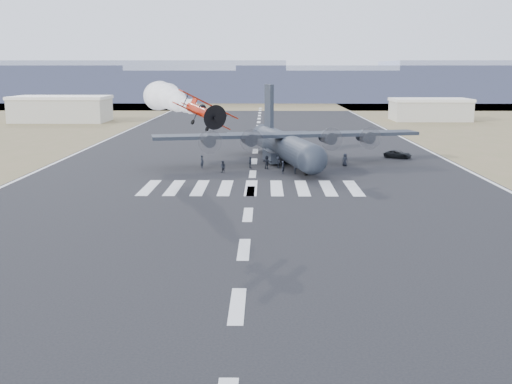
{
  "coord_description": "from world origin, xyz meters",
  "views": [
    {
      "loc": [
        1.59,
        -23.8,
        13.74
      ],
      "look_at": [
        0.9,
        26.72,
        4.0
      ],
      "focal_mm": 45.0,
      "sensor_mm": 36.0,
      "label": 1
    }
  ],
  "objects_px": {
    "hangar_left": "(61,109)",
    "hangar_right": "(430,109)",
    "crew_g": "(283,167)",
    "transport_aircraft": "(285,143)",
    "crew_a": "(202,162)",
    "aerobatic_biplane": "(202,111)",
    "crew_h": "(223,167)",
    "crew_f": "(267,162)",
    "crew_b": "(296,167)",
    "support_vehicle": "(398,154)",
    "crew_e": "(345,160)",
    "crew_c": "(278,162)",
    "crew_d": "(250,162)"
  },
  "relations": [
    {
      "from": "transport_aircraft",
      "to": "support_vehicle",
      "type": "relative_size",
      "value": 9.1
    },
    {
      "from": "aerobatic_biplane",
      "to": "crew_d",
      "type": "distance_m",
      "value": 33.04
    },
    {
      "from": "hangar_left",
      "to": "crew_h",
      "type": "bearing_deg",
      "value": -60.27
    },
    {
      "from": "crew_c",
      "to": "crew_d",
      "type": "bearing_deg",
      "value": -132.76
    },
    {
      "from": "crew_d",
      "to": "crew_f",
      "type": "relative_size",
      "value": 0.87
    },
    {
      "from": "hangar_right",
      "to": "crew_b",
      "type": "xyz_separation_m",
      "value": [
        -40.23,
        -89.64,
        -2.14
      ]
    },
    {
      "from": "hangar_left",
      "to": "crew_h",
      "type": "distance_m",
      "value": 96.82
    },
    {
      "from": "transport_aircraft",
      "to": "crew_h",
      "type": "bearing_deg",
      "value": -144.55
    },
    {
      "from": "crew_h",
      "to": "crew_a",
      "type": "bearing_deg",
      "value": 165.42
    },
    {
      "from": "crew_d",
      "to": "crew_h",
      "type": "xyz_separation_m",
      "value": [
        -3.58,
        -4.17,
        0.0
      ]
    },
    {
      "from": "aerobatic_biplane",
      "to": "crew_g",
      "type": "xyz_separation_m",
      "value": [
        8.03,
        26.84,
        -9.16
      ]
    },
    {
      "from": "aerobatic_biplane",
      "to": "crew_h",
      "type": "relative_size",
      "value": 3.5
    },
    {
      "from": "crew_a",
      "to": "crew_e",
      "type": "xyz_separation_m",
      "value": [
        20.29,
        2.29,
        0.0
      ]
    },
    {
      "from": "hangar_right",
      "to": "crew_h",
      "type": "xyz_separation_m",
      "value": [
        -50.01,
        -89.05,
        -2.19
      ]
    },
    {
      "from": "crew_c",
      "to": "crew_e",
      "type": "distance_m",
      "value": 9.76
    },
    {
      "from": "support_vehicle",
      "to": "hangar_right",
      "type": "bearing_deg",
      "value": 9.74
    },
    {
      "from": "crew_d",
      "to": "crew_e",
      "type": "relative_size",
      "value": 0.89
    },
    {
      "from": "hangar_right",
      "to": "crew_f",
      "type": "distance_m",
      "value": 96.22
    },
    {
      "from": "hangar_left",
      "to": "crew_e",
      "type": "relative_size",
      "value": 13.4
    },
    {
      "from": "aerobatic_biplane",
      "to": "crew_e",
      "type": "relative_size",
      "value": 3.12
    },
    {
      "from": "support_vehicle",
      "to": "crew_d",
      "type": "bearing_deg",
      "value": 142.82
    },
    {
      "from": "crew_f",
      "to": "crew_g",
      "type": "height_order",
      "value": "crew_f"
    },
    {
      "from": "transport_aircraft",
      "to": "crew_a",
      "type": "distance_m",
      "value": 13.0
    },
    {
      "from": "crew_f",
      "to": "crew_g",
      "type": "distance_m",
      "value": 4.62
    },
    {
      "from": "transport_aircraft",
      "to": "crew_d",
      "type": "distance_m",
      "value": 7.47
    },
    {
      "from": "hangar_left",
      "to": "aerobatic_biplane",
      "type": "distance_m",
      "value": 121.5
    },
    {
      "from": "hangar_left",
      "to": "hangar_right",
      "type": "distance_m",
      "value": 98.13
    },
    {
      "from": "crew_g",
      "to": "crew_h",
      "type": "height_order",
      "value": "crew_g"
    },
    {
      "from": "hangar_right",
      "to": "aerobatic_biplane",
      "type": "distance_m",
      "value": 126.89
    },
    {
      "from": "crew_c",
      "to": "crew_e",
      "type": "bearing_deg",
      "value": 50.91
    },
    {
      "from": "hangar_right",
      "to": "support_vehicle",
      "type": "bearing_deg",
      "value": -107.67
    },
    {
      "from": "crew_d",
      "to": "crew_e",
      "type": "xyz_separation_m",
      "value": [
        13.52,
        2.25,
        0.1
      ]
    },
    {
      "from": "crew_d",
      "to": "crew_f",
      "type": "bearing_deg",
      "value": -119.81
    },
    {
      "from": "hangar_left",
      "to": "crew_g",
      "type": "bearing_deg",
      "value": -56.47
    },
    {
      "from": "crew_e",
      "to": "crew_b",
      "type": "bearing_deg",
      "value": 81.87
    },
    {
      "from": "hangar_right",
      "to": "crew_f",
      "type": "relative_size",
      "value": 10.96
    },
    {
      "from": "crew_a",
      "to": "crew_c",
      "type": "relative_size",
      "value": 1.17
    },
    {
      "from": "crew_f",
      "to": "crew_h",
      "type": "bearing_deg",
      "value": 74.54
    },
    {
      "from": "crew_a",
      "to": "crew_e",
      "type": "bearing_deg",
      "value": -119.98
    },
    {
      "from": "crew_b",
      "to": "crew_c",
      "type": "relative_size",
      "value": 1.12
    },
    {
      "from": "hangar_left",
      "to": "crew_c",
      "type": "bearing_deg",
      "value": -55.05
    },
    {
      "from": "crew_a",
      "to": "aerobatic_biplane",
      "type": "bearing_deg",
      "value": 149.41
    },
    {
      "from": "transport_aircraft",
      "to": "crew_g",
      "type": "distance_m",
      "value": 10.09
    },
    {
      "from": "aerobatic_biplane",
      "to": "support_vehicle",
      "type": "xyz_separation_m",
      "value": [
        26.4,
        42.39,
        -9.41
      ]
    },
    {
      "from": "hangar_left",
      "to": "crew_c",
      "type": "relative_size",
      "value": 15.68
    },
    {
      "from": "support_vehicle",
      "to": "crew_a",
      "type": "xyz_separation_m",
      "value": [
        -29.61,
        -10.89,
        0.32
      ]
    },
    {
      "from": "crew_b",
      "to": "crew_e",
      "type": "relative_size",
      "value": 0.96
    },
    {
      "from": "crew_f",
      "to": "crew_c",
      "type": "bearing_deg",
      "value": -102.88
    },
    {
      "from": "hangar_right",
      "to": "crew_h",
      "type": "height_order",
      "value": "hangar_right"
    },
    {
      "from": "hangar_left",
      "to": "hangar_right",
      "type": "bearing_deg",
      "value": 2.92
    }
  ]
}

